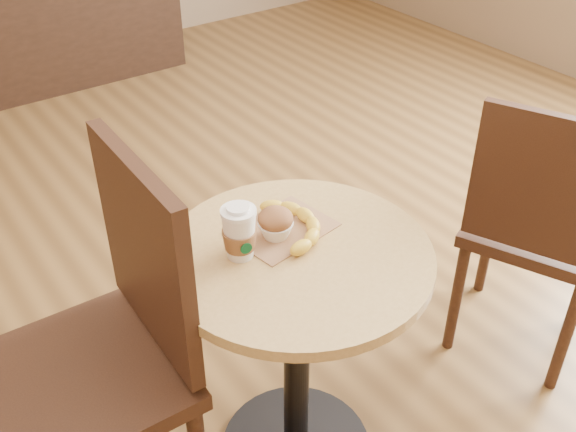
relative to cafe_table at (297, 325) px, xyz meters
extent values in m
cylinder|color=black|center=(0.00, 0.00, -0.14)|extent=(0.07, 0.07, 0.72)
cylinder|color=tan|center=(0.00, 0.00, 0.22)|extent=(0.65, 0.65, 0.03)
cube|color=#381F13|center=(-0.53, 0.14, 0.00)|extent=(0.47, 0.47, 0.05)
cylinder|color=#381F13|center=(-0.33, 0.33, -0.25)|extent=(0.04, 0.04, 0.52)
cube|color=#381F13|center=(-0.32, 0.14, 0.29)|extent=(0.05, 0.44, 0.48)
cube|color=#381F13|center=(0.92, -0.06, -0.05)|extent=(0.55, 0.55, 0.04)
cylinder|color=#381F13|center=(1.01, 0.18, -0.28)|extent=(0.04, 0.04, 0.47)
cylinder|color=#381F13|center=(0.83, -0.29, -0.28)|extent=(0.04, 0.04, 0.47)
cylinder|color=#381F13|center=(0.69, 0.03, -0.28)|extent=(0.04, 0.04, 0.47)
cube|color=#381F13|center=(0.75, -0.13, 0.21)|extent=(0.19, 0.37, 0.44)
cube|color=#996D4A|center=(0.02, 0.09, 0.24)|extent=(0.27, 0.22, 0.00)
cylinder|color=white|center=(-0.12, 0.07, 0.36)|extent=(0.08, 0.08, 0.01)
cylinder|color=white|center=(-0.12, 0.07, 0.37)|extent=(0.05, 0.05, 0.01)
cylinder|color=#074722|center=(-0.12, 0.03, 0.29)|extent=(0.03, 0.01, 0.03)
ellipsoid|color=brown|center=(-0.01, 0.08, 0.29)|extent=(0.09, 0.09, 0.06)
ellipsoid|color=#FCE9CA|center=(-0.01, 0.08, 0.31)|extent=(0.03, 0.03, 0.02)
camera|label=1|loc=(-0.75, -1.01, 1.22)|focal=42.00mm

